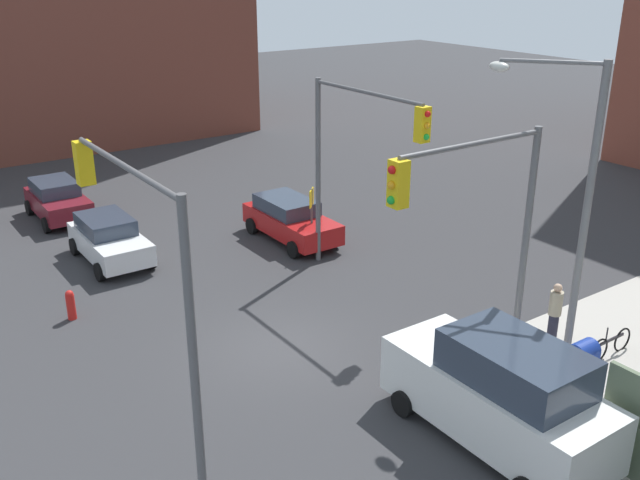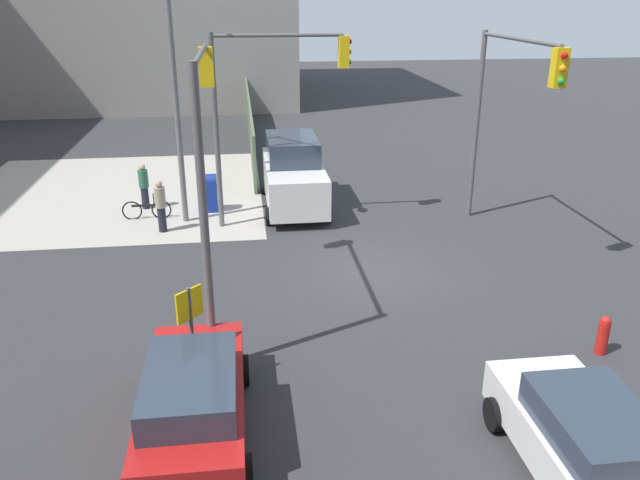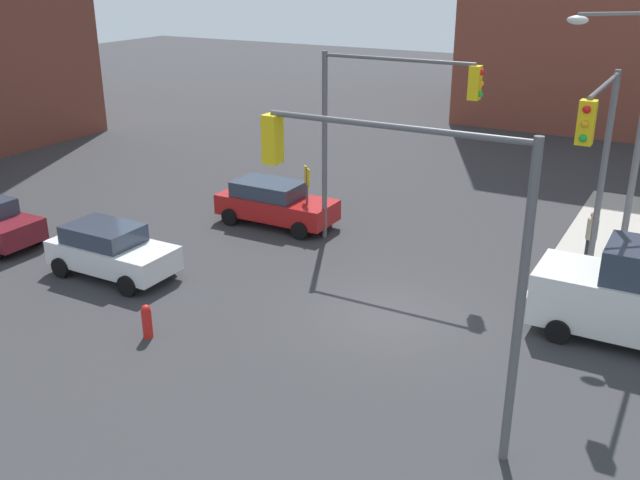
# 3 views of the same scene
# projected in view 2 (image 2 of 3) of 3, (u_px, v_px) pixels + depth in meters

# --- Properties ---
(ground_plane) EXTENTS (120.00, 120.00, 0.00)m
(ground_plane) POSITION_uv_depth(u_px,v_px,m) (374.00, 272.00, 18.32)
(ground_plane) COLOR #333335
(sidewalk_corner) EXTENTS (12.00, 12.00, 0.01)m
(sidewalk_corner) POSITION_uv_depth(u_px,v_px,m) (113.00, 193.00, 25.56)
(sidewalk_corner) COLOR #ADA89E
(sidewalk_corner) RESTS_ON ground
(construction_fence) EXTENTS (23.21, 0.12, 2.40)m
(construction_fence) POSITION_uv_depth(u_px,v_px,m) (249.00, 114.00, 35.57)
(construction_fence) COLOR #56664C
(construction_fence) RESTS_ON ground
(traffic_signal_nw_corner) EXTENTS (5.45, 0.36, 6.50)m
(traffic_signal_nw_corner) POSITION_uv_depth(u_px,v_px,m) (204.00, 139.00, 13.85)
(traffic_signal_nw_corner) COLOR #59595B
(traffic_signal_nw_corner) RESTS_ON ground
(traffic_signal_se_corner) EXTENTS (5.63, 0.36, 6.50)m
(traffic_signal_se_corner) POSITION_uv_depth(u_px,v_px,m) (505.00, 97.00, 19.30)
(traffic_signal_se_corner) COLOR #59595B
(traffic_signal_se_corner) RESTS_ON ground
(traffic_signal_ne_corner) EXTENTS (0.36, 4.61, 6.50)m
(traffic_signal_ne_corner) POSITION_uv_depth(u_px,v_px,m) (267.00, 93.00, 20.45)
(traffic_signal_ne_corner) COLOR #59595B
(traffic_signal_ne_corner) RESTS_ON ground
(street_lamp_corner) EXTENTS (2.26, 1.78, 8.00)m
(street_lamp_corner) POSITION_uv_depth(u_px,v_px,m) (181.00, 89.00, 20.46)
(street_lamp_corner) COLOR slate
(street_lamp_corner) RESTS_ON ground
(warning_sign_two_way) EXTENTS (0.48, 0.48, 2.40)m
(warning_sign_two_way) POSITION_uv_depth(u_px,v_px,m) (191.00, 323.00, 12.17)
(warning_sign_two_way) COLOR #4C4C4C
(warning_sign_two_way) RESTS_ON ground
(mailbox_blue) EXTENTS (0.56, 0.64, 1.43)m
(mailbox_blue) POSITION_uv_depth(u_px,v_px,m) (208.00, 192.00, 23.17)
(mailbox_blue) COLOR navy
(mailbox_blue) RESTS_ON ground
(fire_hydrant) EXTENTS (0.26, 0.26, 0.94)m
(fire_hydrant) POSITION_uv_depth(u_px,v_px,m) (603.00, 334.00, 14.03)
(fire_hydrant) COLOR red
(fire_hydrant) RESTS_ON ground
(hatchback_white) EXTENTS (4.07, 2.02, 1.62)m
(hatchback_white) POSITION_uv_depth(u_px,v_px,m) (585.00, 440.00, 10.19)
(hatchback_white) COLOR white
(hatchback_white) RESTS_ON ground
(sedan_red) EXTENTS (4.46, 2.02, 1.62)m
(sedan_red) POSITION_uv_depth(u_px,v_px,m) (193.00, 399.00, 11.22)
(sedan_red) COLOR #B21919
(sedan_red) RESTS_ON ground
(van_white_delivery) EXTENTS (5.40, 2.32, 2.62)m
(van_white_delivery) POSITION_uv_depth(u_px,v_px,m) (293.00, 174.00, 23.51)
(van_white_delivery) COLOR white
(van_white_delivery) RESTS_ON ground
(pedestrian_crossing) EXTENTS (0.36, 0.36, 1.74)m
(pedestrian_crossing) POSITION_uv_depth(u_px,v_px,m) (144.00, 186.00, 23.38)
(pedestrian_crossing) COLOR #2D664C
(pedestrian_crossing) RESTS_ON ground
(pedestrian_waiting) EXTENTS (0.36, 0.36, 1.82)m
(pedestrian_waiting) POSITION_uv_depth(u_px,v_px,m) (161.00, 205.00, 21.08)
(pedestrian_waiting) COLOR #9E937A
(pedestrian_waiting) RESTS_ON ground
(bicycle_leaning_on_fence) EXTENTS (0.05, 1.75, 0.97)m
(bicycle_leaning_on_fence) POSITION_uv_depth(u_px,v_px,m) (147.00, 210.00, 22.51)
(bicycle_leaning_on_fence) COLOR black
(bicycle_leaning_on_fence) RESTS_ON ground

